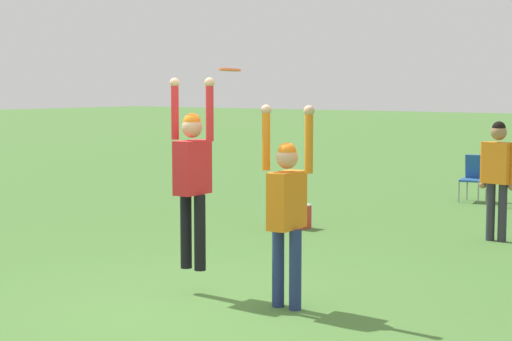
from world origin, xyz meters
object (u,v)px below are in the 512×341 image
frisbee (230,70)px  camping_chair_1 (475,174)px  person_spectator_near (498,170)px  person_defending (287,203)px  cooler_box (292,216)px  person_jumping (192,170)px

frisbee → camping_chair_1: bearing=96.2°
person_spectator_near → person_defending: bearing=-83.4°
cooler_box → frisbee: bearing=-63.7°
person_jumping → camping_chair_1: bearing=-1.4°
frisbee → cooler_box: bearing=116.3°
camping_chair_1 → person_spectator_near: 4.24m
person_jumping → camping_chair_1: person_jumping is taller
frisbee → person_spectator_near: 5.08m
person_defending → camping_chair_1: (-1.58, 8.52, -0.53)m
person_spectator_near → cooler_box: person_spectator_near is taller
frisbee → cooler_box: frisbee is taller
frisbee → cooler_box: size_ratio=0.43×
person_jumping → person_defending: person_jumping is taller
frisbee → cooler_box: 5.02m
camping_chair_1 → frisbee: bearing=81.7°
person_jumping → frisbee: frisbee is taller
person_defending → person_spectator_near: bearing=172.1°
person_jumping → person_spectator_near: person_jumping is taller
person_defending → cooler_box: 4.88m
frisbee → person_spectator_near: frisbee is taller
person_defending → person_jumping: bearing=-90.0°
person_spectator_near → cooler_box: 3.15m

